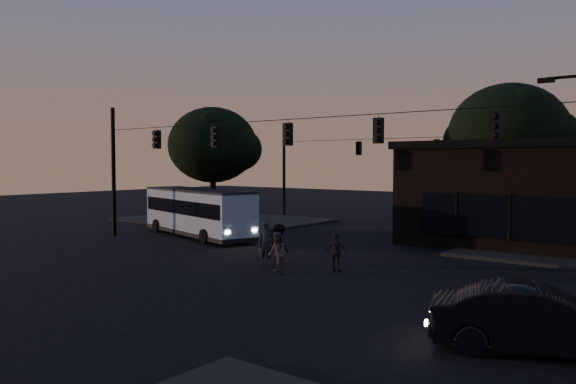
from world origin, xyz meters
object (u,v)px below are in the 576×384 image
Objects in this scene: car at (538,320)px; pedestrian_d at (279,244)px; pedestrian_a at (266,244)px; bus at (198,210)px; pedestrian_c at (336,252)px; pedestrian_b at (277,253)px; building at (571,194)px.

pedestrian_d reaches higher than car.
bus is at bearing 120.62° from pedestrian_a.
pedestrian_a is 1.17× the size of pedestrian_c.
pedestrian_a is at bearing 176.12° from pedestrian_b.
pedestrian_a is (-11.91, 4.54, 0.14)m from car.
building is at bearing -118.81° from pedestrian_c.
building reaches higher than pedestrian_a.
pedestrian_a is 1.92m from pedestrian_b.
bus is 5.86× the size of pedestrian_d.
pedestrian_b reaches higher than car.
bus is 12.01m from pedestrian_b.
pedestrian_a is (-8.85, -13.68, -1.80)m from building.
building is 8.47× the size of pedestrian_a.
pedestrian_d is at bearing -7.37° from bus.
bus is 12.79m from pedestrian_c.
car is at bearing -53.81° from pedestrian_a.
bus is at bearing -22.85° from pedestrian_c.
bus is 10.11m from pedestrian_a.
car is (3.06, -18.21, -1.94)m from building.
building is 15.81m from pedestrian_d.
building is at bearing 42.94° from bus.
bus reaches higher than pedestrian_a.
pedestrian_a is 0.59m from pedestrian_d.
pedestrian_a is 1.12× the size of pedestrian_b.
car is 2.73× the size of pedestrian_d.
bus is 2.15× the size of car.
building is 14.39m from pedestrian_c.
pedestrian_d is (-2.80, -0.12, 0.08)m from pedestrian_c.
pedestrian_b reaches higher than pedestrian_c.
pedestrian_a reaches higher than car.
building is 9.45× the size of pedestrian_b.
pedestrian_d is (-11.57, 5.03, 0.09)m from car.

